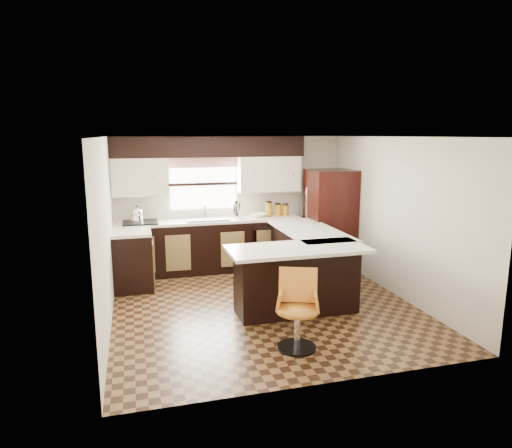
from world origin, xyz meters
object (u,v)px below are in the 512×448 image
object	(u,v)px
refrigerator	(330,220)
bar_chair	(297,311)
peninsula_return	(296,281)
peninsula_long	(306,260)

from	to	relation	value
refrigerator	bar_chair	bearing A→B (deg)	-120.14
peninsula_return	bar_chair	size ratio (longest dim) A/B	1.81
peninsula_long	refrigerator	xyz separation A→B (m)	(0.79, 0.87, 0.46)
peninsula_long	bar_chair	xyz separation A→B (m)	(-0.90, -2.04, 0.01)
peninsula_long	refrigerator	distance (m)	1.26
peninsula_long	peninsula_return	distance (m)	1.11
peninsula_long	bar_chair	world-z (taller)	bar_chair
refrigerator	peninsula_return	bearing A→B (deg)	-125.47
bar_chair	peninsula_long	bearing A→B (deg)	86.84
peninsula_return	bar_chair	bearing A→B (deg)	-109.41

